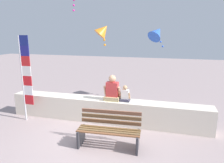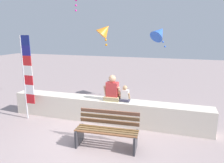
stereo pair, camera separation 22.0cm
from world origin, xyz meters
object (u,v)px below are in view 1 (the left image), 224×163
object	(u,v)px
person_child	(125,95)
kite_blue	(157,33)
person_adult	(112,90)
kite_orange	(103,30)
park_bench	(109,131)
flag_banner	(25,74)

from	to	relation	value
person_child	kite_blue	distance (m)	3.46
person_adult	kite_orange	world-z (taller)	kite_orange
person_child	kite_orange	distance (m)	2.92
park_bench	flag_banner	bearing A→B (deg)	164.38
park_bench	flag_banner	world-z (taller)	flag_banner
person_adult	kite_blue	bearing A→B (deg)	68.32
person_adult	person_child	size ratio (longest dim) A/B	1.59
park_bench	kite_orange	bearing A→B (deg)	110.15
person_adult	kite_blue	distance (m)	3.51
park_bench	person_child	world-z (taller)	person_child
kite_orange	park_bench	bearing A→B (deg)	-69.85
person_child	flag_banner	size ratio (longest dim) A/B	0.18
person_child	kite_blue	bearing A→B (deg)	75.84
person_child	kite_orange	size ratio (longest dim) A/B	0.55
flag_banner	person_adult	bearing A→B (deg)	11.34
flag_banner	kite_orange	world-z (taller)	kite_orange
person_adult	kite_blue	world-z (taller)	kite_blue
flag_banner	kite_blue	distance (m)	5.28
flag_banner	kite_blue	world-z (taller)	kite_blue
flag_banner	park_bench	bearing A→B (deg)	-15.62
person_adult	flag_banner	distance (m)	2.84
park_bench	flag_banner	size ratio (longest dim) A/B	0.58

